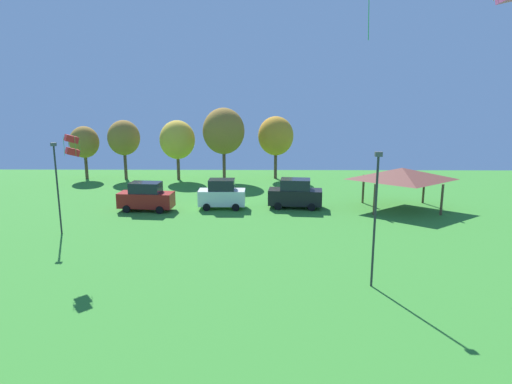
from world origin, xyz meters
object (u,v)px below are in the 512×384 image
at_px(treeline_tree_1, 124,138).
at_px(treeline_tree_4, 276,136).
at_px(treeline_tree_2, 177,140).
at_px(parked_car_third_from_left, 295,194).
at_px(parked_car_second_from_left, 222,194).
at_px(light_post_1, 57,183).
at_px(treeline_tree_3, 224,131).
at_px(park_pavilion, 402,174).
at_px(kite_flying_4, 72,145).
at_px(treeline_tree_0, 84,142).
at_px(parked_car_leftmost, 146,197).
at_px(light_post_0, 375,213).

distance_m(treeline_tree_1, treeline_tree_4, 17.49).
bearing_deg(treeline_tree_2, parked_car_third_from_left, -46.26).
bearing_deg(parked_car_second_from_left, treeline_tree_4, 70.48).
height_order(treeline_tree_1, treeline_tree_2, treeline_tree_2).
xyz_separation_m(light_post_1, treeline_tree_3, (10.03, 20.29, 2.00)).
relative_size(park_pavilion, treeline_tree_3, 0.86).
distance_m(treeline_tree_3, treeline_tree_4, 6.13).
bearing_deg(kite_flying_4, treeline_tree_3, 75.02).
xyz_separation_m(parked_car_second_from_left, treeline_tree_0, (-17.07, 13.95, 3.02)).
xyz_separation_m(kite_flying_4, light_post_1, (-3.30, 4.86, -3.21)).
height_order(parked_car_leftmost, treeline_tree_3, treeline_tree_3).
height_order(kite_flying_4, treeline_tree_0, kite_flying_4).
bearing_deg(treeline_tree_0, treeline_tree_4, 0.97).
height_order(park_pavilion, light_post_1, light_post_1).
relative_size(light_post_0, light_post_1, 1.08).
bearing_deg(parked_car_leftmost, light_post_1, -118.64).
height_order(parked_car_leftmost, treeline_tree_2, treeline_tree_2).
height_order(parked_car_third_from_left, treeline_tree_1, treeline_tree_1).
relative_size(treeline_tree_3, treeline_tree_4, 1.14).
distance_m(parked_car_second_from_left, treeline_tree_1, 18.86).
height_order(light_post_0, treeline_tree_3, treeline_tree_3).
relative_size(treeline_tree_1, treeline_tree_2, 1.00).
distance_m(park_pavilion, light_post_0, 17.55).
bearing_deg(parked_car_third_from_left, park_pavilion, 4.89).
height_order(parked_car_leftmost, parked_car_third_from_left, parked_car_third_from_left).
bearing_deg(parked_car_third_from_left, light_post_1, -149.56).
xyz_separation_m(parked_car_second_from_left, treeline_tree_4, (5.09, 14.33, 3.73)).
xyz_separation_m(treeline_tree_2, treeline_tree_3, (5.35, -0.56, 1.04)).
relative_size(kite_flying_4, parked_car_second_from_left, 0.33).
distance_m(park_pavilion, treeline_tree_1, 31.10).
height_order(kite_flying_4, parked_car_third_from_left, kite_flying_4).
bearing_deg(kite_flying_4, treeline_tree_2, 86.92).
xyz_separation_m(parked_car_third_from_left, treeline_tree_2, (-12.54, 13.10, 3.37)).
height_order(treeline_tree_1, treeline_tree_4, treeline_tree_4).
distance_m(parked_car_leftmost, light_post_0, 22.06).
distance_m(parked_car_second_from_left, parked_car_third_from_left, 6.39).
xyz_separation_m(parked_car_third_from_left, light_post_1, (-17.22, -7.75, 2.41)).
bearing_deg(treeline_tree_3, park_pavilion, -38.07).
xyz_separation_m(parked_car_leftmost, parked_car_second_from_left, (6.38, 0.87, 0.04)).
height_order(treeline_tree_0, treeline_tree_3, treeline_tree_3).
height_order(parked_car_leftmost, parked_car_second_from_left, parked_car_second_from_left).
distance_m(parked_car_leftmost, parked_car_second_from_left, 6.44).
xyz_separation_m(parked_car_second_from_left, light_post_1, (-10.84, -7.49, 2.41)).
relative_size(light_post_1, treeline_tree_3, 0.79).
relative_size(kite_flying_4, parked_car_third_from_left, 0.27).
height_order(treeline_tree_2, treeline_tree_3, treeline_tree_3).
bearing_deg(treeline_tree_4, light_post_1, -126.14).
bearing_deg(treeline_tree_2, treeline_tree_4, 4.90).
bearing_deg(park_pavilion, treeline_tree_0, 156.86).
relative_size(parked_car_second_from_left, treeline_tree_2, 0.59).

